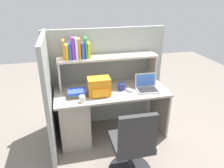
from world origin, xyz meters
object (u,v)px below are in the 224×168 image
(backpack, at_px, (99,87))
(laptop, at_px, (147,86))
(paper_cup, at_px, (82,99))
(snack_canister, at_px, (121,87))
(computer_mouse, at_px, (130,90))
(office_chair, at_px, (132,149))

(backpack, bearing_deg, laptop, 0.04)
(backpack, height_order, paper_cup, backpack)
(paper_cup, bearing_deg, laptop, 9.45)
(laptop, xyz_separation_m, snack_canister, (-0.36, 0.08, 0.00))
(backpack, bearing_deg, paper_cup, -147.67)
(backpack, xyz_separation_m, computer_mouse, (0.44, -0.00, -0.10))
(computer_mouse, distance_m, paper_cup, 0.70)
(laptop, bearing_deg, computer_mouse, -179.71)
(laptop, height_order, backpack, backpack)
(snack_canister, bearing_deg, paper_cup, -158.15)
(backpack, relative_size, office_chair, 0.32)
(laptop, bearing_deg, paper_cup, -170.55)
(backpack, xyz_separation_m, paper_cup, (-0.25, -0.16, -0.08))
(computer_mouse, bearing_deg, snack_canister, 120.96)
(snack_canister, bearing_deg, laptop, -12.18)
(laptop, bearing_deg, snack_canister, 167.82)
(computer_mouse, relative_size, paper_cup, 1.22)
(paper_cup, height_order, office_chair, office_chair)
(laptop, relative_size, paper_cup, 3.84)
(backpack, distance_m, snack_canister, 0.35)
(computer_mouse, relative_size, snack_canister, 1.02)
(laptop, bearing_deg, backpack, -179.96)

